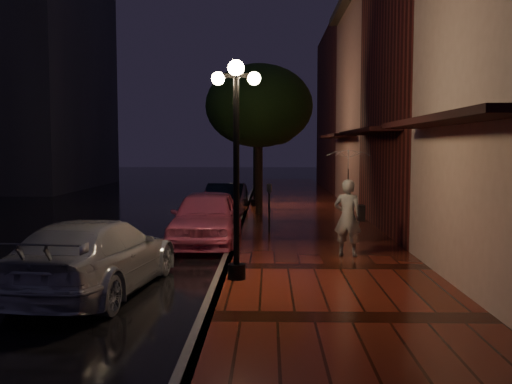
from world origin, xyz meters
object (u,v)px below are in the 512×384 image
(woman_with_umbrella, at_px, (348,185))
(silver_car, at_px, (95,256))
(pink_car, at_px, (206,217))
(parking_meter, at_px, (269,203))
(streetlamp_near, at_px, (236,156))
(navy_car, at_px, (225,201))
(street_tree, at_px, (259,108))
(streetlamp_far, at_px, (255,151))

(woman_with_umbrella, bearing_deg, silver_car, 51.95)
(pink_car, relative_size, parking_meter, 3.06)
(streetlamp_near, bearing_deg, navy_car, 95.55)
(navy_car, bearing_deg, street_tree, 11.93)
(silver_car, bearing_deg, street_tree, -97.55)
(streetlamp_near, height_order, streetlamp_far, same)
(navy_car, bearing_deg, streetlamp_near, -81.79)
(street_tree, xyz_separation_m, pink_car, (-1.39, -6.17, -3.47))
(streetlamp_near, relative_size, street_tree, 0.74)
(pink_car, xyz_separation_m, navy_car, (0.08, 5.96, -0.11))
(parking_meter, bearing_deg, silver_car, -103.94)
(streetlamp_far, xyz_separation_m, parking_meter, (0.65, -7.80, -1.54))
(pink_car, relative_size, woman_with_umbrella, 1.76)
(streetlamp_near, xyz_separation_m, streetlamp_far, (0.00, 14.00, 0.00))
(streetlamp_far, xyz_separation_m, silver_car, (-2.65, -14.57, -1.89))
(navy_car, distance_m, woman_with_umbrella, 9.13)
(streetlamp_far, relative_size, pink_car, 0.94)
(streetlamp_near, height_order, silver_car, streetlamp_near)
(streetlamp_far, bearing_deg, street_tree, -85.09)
(navy_car, xyz_separation_m, woman_with_umbrella, (3.59, -8.31, 1.20))
(street_tree, bearing_deg, streetlamp_far, 94.91)
(streetlamp_near, bearing_deg, streetlamp_far, 90.00)
(pink_car, height_order, parking_meter, parking_meter)
(streetlamp_far, bearing_deg, silver_car, -100.30)
(parking_meter, bearing_deg, navy_car, 122.36)
(woman_with_umbrella, distance_m, parking_meter, 4.26)
(navy_car, bearing_deg, pink_car, -88.14)
(street_tree, xyz_separation_m, silver_car, (-2.91, -11.57, -3.53))
(pink_car, height_order, navy_car, pink_car)
(streetlamp_far, relative_size, woman_with_umbrella, 1.66)
(pink_car, xyz_separation_m, parking_meter, (1.78, 1.38, 0.28))
(street_tree, distance_m, navy_car, 3.81)
(pink_car, bearing_deg, navy_car, 89.42)
(pink_car, xyz_separation_m, woman_with_umbrella, (3.67, -2.35, 1.09))
(parking_meter, bearing_deg, streetlamp_near, -83.96)
(streetlamp_near, distance_m, silver_car, 3.30)
(street_tree, bearing_deg, pink_car, -102.68)
(navy_car, relative_size, silver_car, 0.83)
(pink_car, distance_m, parking_meter, 2.27)
(street_tree, bearing_deg, woman_with_umbrella, -75.02)
(streetlamp_far, distance_m, woman_with_umbrella, 11.83)
(navy_car, height_order, woman_with_umbrella, woman_with_umbrella)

